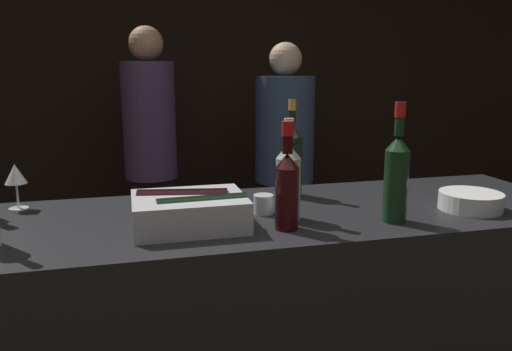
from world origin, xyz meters
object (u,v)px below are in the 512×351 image
object	(u,v)px
white_wine_bottle	(288,179)
red_wine_bottle_tall	(287,185)
wine_glass	(15,176)
candle_votive	(263,204)
ice_bin_with_bottles	(190,209)
person_blond_tee	(284,156)
bowl_white	(471,200)
person_in_hoodie	(151,149)
champagne_bottle	(292,158)
red_wine_bottle_burgundy	(396,174)

from	to	relation	value
white_wine_bottle	red_wine_bottle_tall	xyz separation A→B (m)	(-0.03, -0.09, 0.00)
wine_glass	candle_votive	world-z (taller)	wine_glass
ice_bin_with_bottles	red_wine_bottle_tall	bearing A→B (deg)	-18.80
red_wine_bottle_tall	person_blond_tee	bearing A→B (deg)	72.55
bowl_white	person_in_hoodie	xyz separation A→B (m)	(-0.99, 1.77, -0.06)
champagne_bottle	red_wine_bottle_tall	bearing A→B (deg)	-110.33
wine_glass	person_in_hoodie	bearing A→B (deg)	69.74
ice_bin_with_bottles	champagne_bottle	size ratio (longest dim) A/B	0.93
red_wine_bottle_burgundy	red_wine_bottle_tall	size ratio (longest dim) A/B	1.16
wine_glass	person_blond_tee	xyz separation A→B (m)	(1.37, 1.29, -0.21)
wine_glass	white_wine_bottle	world-z (taller)	white_wine_bottle
red_wine_bottle_burgundy	red_wine_bottle_tall	bearing A→B (deg)	177.95
ice_bin_with_bottles	bowl_white	size ratio (longest dim) A/B	1.61
white_wine_bottle	person_in_hoodie	size ratio (longest dim) A/B	0.19
red_wine_bottle_tall	bowl_white	bearing A→B (deg)	3.77
white_wine_bottle	red_wine_bottle_tall	world-z (taller)	red_wine_bottle_tall
person_in_hoodie	red_wine_bottle_tall	bearing A→B (deg)	74.34
candle_votive	white_wine_bottle	distance (m)	0.14
wine_glass	ice_bin_with_bottles	bearing A→B (deg)	-31.95
candle_votive	person_in_hoodie	xyz separation A→B (m)	(-0.29, 1.64, -0.06)
bowl_white	white_wine_bottle	size ratio (longest dim) A/B	0.65
bowl_white	white_wine_bottle	xyz separation A→B (m)	(-0.64, 0.05, 0.10)
white_wine_bottle	person_in_hoodie	xyz separation A→B (m)	(-0.35, 1.72, -0.16)
red_wine_bottle_burgundy	candle_votive	bearing A→B (deg)	153.55
wine_glass	red_wine_bottle_tall	distance (m)	0.93
wine_glass	red_wine_bottle_burgundy	world-z (taller)	red_wine_bottle_burgundy
ice_bin_with_bottles	person_blond_tee	distance (m)	1.83
white_wine_bottle	person_blond_tee	bearing A→B (deg)	72.72
bowl_white	red_wine_bottle_burgundy	distance (m)	0.35
red_wine_bottle_tall	person_blond_tee	size ratio (longest dim) A/B	0.20
champagne_bottle	red_wine_bottle_burgundy	bearing A→B (deg)	-62.03
candle_votive	wine_glass	bearing A→B (deg)	161.92
candle_votive	red_wine_bottle_burgundy	bearing A→B (deg)	-26.45
person_in_hoodie	champagne_bottle	bearing A→B (deg)	82.19
bowl_white	red_wine_bottle_burgundy	size ratio (longest dim) A/B	0.56
champagne_bottle	person_blond_tee	size ratio (longest dim) A/B	0.22
wine_glass	white_wine_bottle	xyz separation A→B (m)	(0.86, -0.34, 0.02)
bowl_white	white_wine_bottle	world-z (taller)	white_wine_bottle
ice_bin_with_bottles	candle_votive	distance (m)	0.27
ice_bin_with_bottles	person_blond_tee	size ratio (longest dim) A/B	0.21
red_wine_bottle_tall	white_wine_bottle	bearing A→B (deg)	69.74
wine_glass	white_wine_bottle	bearing A→B (deg)	-21.67
red_wine_bottle_burgundy	bowl_white	bearing A→B (deg)	10.04
wine_glass	person_blond_tee	distance (m)	1.89
champagne_bottle	person_in_hoodie	bearing A→B (deg)	107.75
white_wine_bottle	candle_votive	bearing A→B (deg)	126.28
wine_glass	person_in_hoodie	distance (m)	1.48
candle_votive	person_in_hoodie	bearing A→B (deg)	100.11
champagne_bottle	candle_votive	bearing A→B (deg)	-128.50
white_wine_bottle	person_in_hoodie	world-z (taller)	person_in_hoodie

